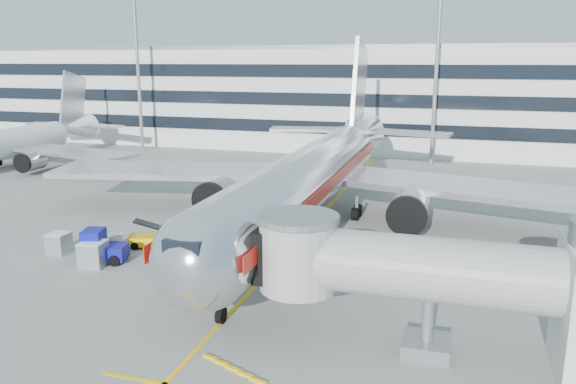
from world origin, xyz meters
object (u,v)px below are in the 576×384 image
(baggage_tug, at_px, (101,248))
(cargo_container_right, at_px, (94,254))
(cargo_container_left, at_px, (59,243))
(ramp_worker, at_px, (183,255))
(belt_loader, at_px, (157,239))
(main_jet, at_px, (315,174))
(cargo_container_front, at_px, (111,243))

(baggage_tug, distance_m, cargo_container_right, 0.90)
(cargo_container_left, relative_size, ramp_worker, 0.84)
(belt_loader, bearing_deg, main_jet, 45.31)
(cargo_container_right, height_order, cargo_container_front, cargo_container_right)
(main_jet, height_order, ramp_worker, main_jet)
(baggage_tug, bearing_deg, cargo_container_front, 102.08)
(cargo_container_right, bearing_deg, ramp_worker, 15.23)
(cargo_container_right, bearing_deg, cargo_container_front, 99.04)
(main_jet, xyz_separation_m, cargo_container_right, (-11.55, -14.49, -3.38))
(ramp_worker, bearing_deg, cargo_container_left, 159.33)
(belt_loader, relative_size, cargo_container_right, 2.49)
(main_jet, xyz_separation_m, ramp_worker, (-5.75, -12.90, -3.36))
(cargo_container_right, distance_m, cargo_container_front, 2.60)
(belt_loader, bearing_deg, cargo_container_front, -136.75)
(main_jet, distance_m, belt_loader, 14.06)
(main_jet, xyz_separation_m, cargo_container_front, (-11.96, -11.92, -3.50))
(belt_loader, xyz_separation_m, cargo_container_right, (-2.00, -4.83, 0.26))
(cargo_container_left, relative_size, cargo_container_right, 0.82)
(cargo_container_right, bearing_deg, baggage_tug, 93.22)
(belt_loader, relative_size, ramp_worker, 2.55)
(cargo_container_left, bearing_deg, cargo_container_front, 16.16)
(belt_loader, distance_m, baggage_tug, 4.45)
(cargo_container_front, relative_size, ramp_worker, 1.02)
(cargo_container_front, bearing_deg, baggage_tug, -77.92)
(belt_loader, bearing_deg, baggage_tug, -117.49)
(baggage_tug, relative_size, ramp_worker, 1.94)
(belt_loader, distance_m, cargo_container_right, 5.23)
(ramp_worker, bearing_deg, cargo_container_front, 149.99)
(cargo_container_left, bearing_deg, belt_loader, 28.84)
(cargo_container_left, height_order, cargo_container_right, cargo_container_right)
(baggage_tug, bearing_deg, main_jet, 49.52)
(baggage_tug, xyz_separation_m, cargo_container_front, (-0.36, 1.67, -0.26))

